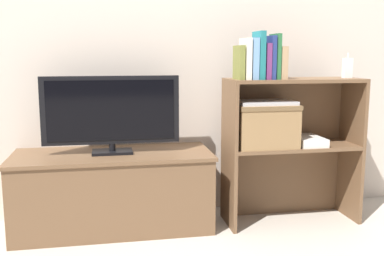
{
  "coord_description": "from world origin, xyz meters",
  "views": [
    {
      "loc": [
        -0.45,
        -2.25,
        0.97
      ],
      "look_at": [
        0.0,
        0.15,
        0.57
      ],
      "focal_mm": 42.0,
      "sensor_mm": 36.0,
      "label": 1
    }
  ],
  "objects_px": {
    "book_olive": "(239,63)",
    "magazine_stack": "(307,141)",
    "book_navy": "(270,58)",
    "book_ivory": "(245,59)",
    "tv": "(111,112)",
    "book_teal": "(259,55)",
    "book_forest": "(275,57)",
    "book_skyblue": "(252,59)",
    "laptop": "(265,102)",
    "tv_stand": "(113,191)",
    "book_plum": "(265,61)",
    "baby_monitor": "(347,68)",
    "storage_basket_left": "(264,123)",
    "book_tan": "(280,63)"
  },
  "relations": [
    {
      "from": "book_navy",
      "to": "tv_stand",
      "type": "bearing_deg",
      "value": 172.26
    },
    {
      "from": "book_olive",
      "to": "magazine_stack",
      "type": "relative_size",
      "value": 0.75
    },
    {
      "from": "book_navy",
      "to": "book_plum",
      "type": "bearing_deg",
      "value": 180.0
    },
    {
      "from": "baby_monitor",
      "to": "laptop",
      "type": "height_order",
      "value": "baby_monitor"
    },
    {
      "from": "book_navy",
      "to": "book_forest",
      "type": "xyz_separation_m",
      "value": [
        0.03,
        0.0,
        0.01
      ]
    },
    {
      "from": "tv",
      "to": "book_forest",
      "type": "xyz_separation_m",
      "value": [
        0.89,
        -0.12,
        0.3
      ]
    },
    {
      "from": "book_skyblue",
      "to": "book_plum",
      "type": "relative_size",
      "value": 1.14
    },
    {
      "from": "book_skyblue",
      "to": "baby_monitor",
      "type": "height_order",
      "value": "book_skyblue"
    },
    {
      "from": "book_olive",
      "to": "book_forest",
      "type": "relative_size",
      "value": 0.74
    },
    {
      "from": "book_plum",
      "to": "storage_basket_left",
      "type": "relative_size",
      "value": 0.56
    },
    {
      "from": "tv",
      "to": "book_teal",
      "type": "xyz_separation_m",
      "value": [
        0.8,
        -0.12,
        0.31
      ]
    },
    {
      "from": "tv_stand",
      "to": "baby_monitor",
      "type": "xyz_separation_m",
      "value": [
        1.35,
        -0.07,
        0.68
      ]
    },
    {
      "from": "book_olive",
      "to": "laptop",
      "type": "bearing_deg",
      "value": 10.2
    },
    {
      "from": "magazine_stack",
      "to": "baby_monitor",
      "type": "bearing_deg",
      "value": 3.86
    },
    {
      "from": "book_navy",
      "to": "storage_basket_left",
      "type": "xyz_separation_m",
      "value": [
        -0.01,
        0.03,
        -0.37
      ]
    },
    {
      "from": "tv",
      "to": "book_skyblue",
      "type": "xyz_separation_m",
      "value": [
        0.76,
        -0.12,
        0.29
      ]
    },
    {
      "from": "book_teal",
      "to": "book_olive",
      "type": "bearing_deg",
      "value": 180.0
    },
    {
      "from": "book_navy",
      "to": "book_ivory",
      "type": "bearing_deg",
      "value": 180.0
    },
    {
      "from": "tv",
      "to": "book_olive",
      "type": "relative_size",
      "value": 4.1
    },
    {
      "from": "tv_stand",
      "to": "laptop",
      "type": "relative_size",
      "value": 3.39
    },
    {
      "from": "book_ivory",
      "to": "book_teal",
      "type": "height_order",
      "value": "book_teal"
    },
    {
      "from": "tv_stand",
      "to": "book_teal",
      "type": "relative_size",
      "value": 4.25
    },
    {
      "from": "book_skyblue",
      "to": "laptop",
      "type": "relative_size",
      "value": 0.68
    },
    {
      "from": "tv_stand",
      "to": "book_tan",
      "type": "relative_size",
      "value": 6.19
    },
    {
      "from": "tv",
      "to": "book_navy",
      "type": "bearing_deg",
      "value": -7.64
    },
    {
      "from": "book_skyblue",
      "to": "book_plum",
      "type": "bearing_deg",
      "value": 0.0
    },
    {
      "from": "tv",
      "to": "book_navy",
      "type": "relative_size",
      "value": 3.19
    },
    {
      "from": "book_ivory",
      "to": "book_skyblue",
      "type": "distance_m",
      "value": 0.04
    },
    {
      "from": "tv_stand",
      "to": "book_forest",
      "type": "bearing_deg",
      "value": -7.49
    },
    {
      "from": "tv_stand",
      "to": "book_navy",
      "type": "distance_m",
      "value": 1.14
    },
    {
      "from": "book_teal",
      "to": "baby_monitor",
      "type": "height_order",
      "value": "book_teal"
    },
    {
      "from": "book_teal",
      "to": "book_forest",
      "type": "relative_size",
      "value": 1.05
    },
    {
      "from": "tv",
      "to": "baby_monitor",
      "type": "xyz_separation_m",
      "value": [
        1.35,
        -0.07,
        0.23
      ]
    },
    {
      "from": "book_skyblue",
      "to": "tv_stand",
      "type": "bearing_deg",
      "value": 171.26
    },
    {
      "from": "book_forest",
      "to": "baby_monitor",
      "type": "xyz_separation_m",
      "value": [
        0.46,
        0.04,
        -0.06
      ]
    },
    {
      "from": "tv_stand",
      "to": "book_teal",
      "type": "height_order",
      "value": "book_teal"
    },
    {
      "from": "book_ivory",
      "to": "storage_basket_left",
      "type": "bearing_deg",
      "value": 12.96
    },
    {
      "from": "book_olive",
      "to": "book_skyblue",
      "type": "relative_size",
      "value": 0.82
    },
    {
      "from": "tv_stand",
      "to": "laptop",
      "type": "bearing_deg",
      "value": -5.89
    },
    {
      "from": "book_navy",
      "to": "book_forest",
      "type": "height_order",
      "value": "book_forest"
    },
    {
      "from": "laptop",
      "to": "baby_monitor",
      "type": "bearing_deg",
      "value": 1.71
    },
    {
      "from": "book_ivory",
      "to": "laptop",
      "type": "height_order",
      "value": "book_ivory"
    },
    {
      "from": "book_tan",
      "to": "book_plum",
      "type": "bearing_deg",
      "value": -180.0
    },
    {
      "from": "tv",
      "to": "book_plum",
      "type": "relative_size",
      "value": 3.85
    },
    {
      "from": "laptop",
      "to": "tv",
      "type": "bearing_deg",
      "value": 174.21
    },
    {
      "from": "tv_stand",
      "to": "book_plum",
      "type": "bearing_deg",
      "value": -8.0
    },
    {
      "from": "book_skyblue",
      "to": "magazine_stack",
      "type": "xyz_separation_m",
      "value": [
        0.35,
        0.03,
        -0.47
      ]
    },
    {
      "from": "book_ivory",
      "to": "laptop",
      "type": "relative_size",
      "value": 0.68
    },
    {
      "from": "tv",
      "to": "book_tan",
      "type": "bearing_deg",
      "value": -7.13
    },
    {
      "from": "book_forest",
      "to": "tv",
      "type": "bearing_deg",
      "value": 172.61
    }
  ]
}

